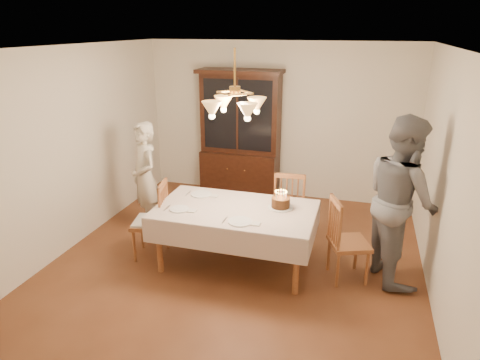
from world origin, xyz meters
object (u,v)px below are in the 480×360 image
(dining_table, at_px, (235,214))
(china_hutch, at_px, (240,137))
(elderly_woman, at_px, (145,178))
(birthday_cake, at_px, (281,203))
(chair_far_side, at_px, (290,208))

(dining_table, height_order, china_hutch, china_hutch)
(elderly_woman, xyz_separation_m, birthday_cake, (2.02, -0.42, 0.03))
(china_hutch, bearing_deg, dining_table, -75.24)
(china_hutch, height_order, birthday_cake, china_hutch)
(chair_far_side, height_order, elderly_woman, elderly_woman)
(china_hutch, xyz_separation_m, elderly_woman, (-0.91, -1.67, -0.25))
(chair_far_side, xyz_separation_m, birthday_cake, (0.01, -0.75, 0.38))
(china_hutch, relative_size, birthday_cake, 7.20)
(chair_far_side, height_order, birthday_cake, chair_far_side)
(china_hutch, bearing_deg, birthday_cake, -62.00)
(birthday_cake, bearing_deg, china_hutch, 118.00)
(chair_far_side, distance_m, birthday_cake, 0.84)
(elderly_woman, distance_m, birthday_cake, 2.06)
(china_hutch, relative_size, chair_far_side, 2.16)
(dining_table, distance_m, china_hutch, 2.36)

